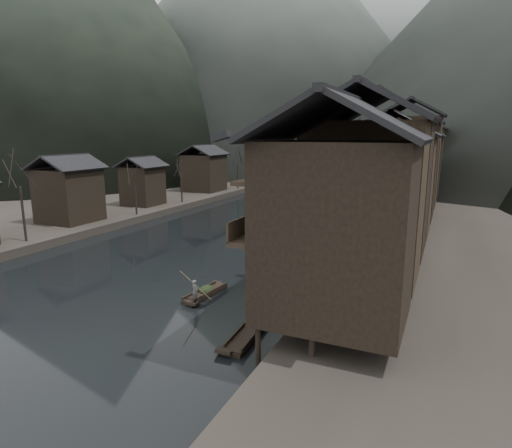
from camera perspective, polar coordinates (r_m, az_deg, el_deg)
The scene contains 13 objects.
water at distance 37.66m, azimuth -13.21°, elevation -6.46°, with size 300.00×300.00×0.00m, color black.
left_bank at distance 89.60m, azimuth -15.56°, elevation 4.43°, with size 40.00×200.00×1.20m, color #2D2823.
stilt_houses at distance 47.79m, azimuth 18.70°, elevation 8.26°, with size 9.00×67.60×16.16m.
left_houses at distance 64.66m, azimuth -17.13°, elevation 6.10°, with size 8.10×53.20×8.73m.
bare_trees at distance 64.40m, azimuth -13.27°, elevation 6.91°, with size 3.99×74.14×7.99m.
moored_sampans at distance 49.17m, azimuth 11.81°, elevation -1.80°, with size 3.31×56.84×0.47m.
midriver_boats at distance 86.05m, azimuth 11.20°, elevation 4.08°, with size 12.98×48.31×0.45m.
stone_bridge at distance 102.77m, azimuth 11.98°, elevation 8.06°, with size 40.00×6.00×9.00m.
hills at distance 202.46m, azimuth 20.37°, elevation 23.50°, with size 320.00×380.00×120.57m.
hero_sampan at distance 32.05m, azimuth -6.76°, elevation -9.14°, with size 1.43×4.81×0.43m.
cargo_heap at distance 32.05m, azimuth -6.61°, elevation -8.10°, with size 1.05×1.37×0.63m, color black.
boatman at distance 30.30m, azimuth -8.16°, elevation -8.39°, with size 0.58×0.38×1.58m, color #5E5E60.
bamboo_pole at distance 29.50m, azimuth -7.96°, elevation -4.40°, with size 0.06×0.06×3.82m, color #8C7A51.
Camera 1 is at (22.11, -28.14, 11.72)m, focal length 30.00 mm.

